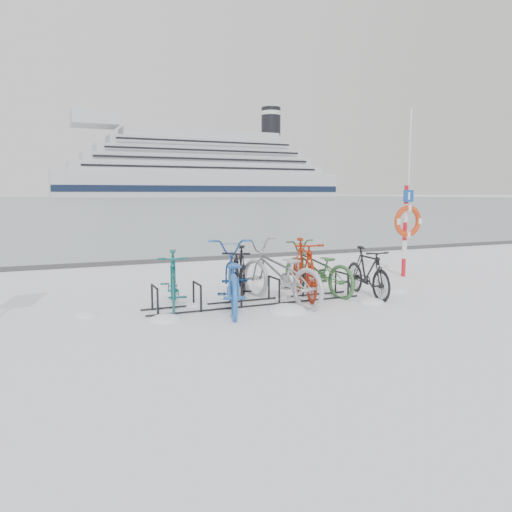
# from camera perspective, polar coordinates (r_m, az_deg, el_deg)

# --- Properties ---
(ground) EXTENTS (900.00, 900.00, 0.00)m
(ground) POSITION_cam_1_polar(r_m,az_deg,el_deg) (8.93, -0.03, -5.46)
(ground) COLOR white
(ground) RESTS_ON ground
(ice_sheet) EXTENTS (400.00, 298.00, 0.02)m
(ice_sheet) POSITION_cam_1_polar(r_m,az_deg,el_deg) (163.06, -22.18, 5.99)
(ice_sheet) COLOR #A3B2B9
(ice_sheet) RESTS_ON ground
(quay_edge) EXTENTS (400.00, 0.25, 0.10)m
(quay_edge) POSITION_cam_1_polar(r_m,az_deg,el_deg) (14.46, -9.30, -0.48)
(quay_edge) COLOR #3F3F42
(quay_edge) RESTS_ON ground
(bike_rack) EXTENTS (4.00, 0.48, 0.46)m
(bike_rack) POSITION_cam_1_polar(r_m,az_deg,el_deg) (8.90, -0.03, -4.32)
(bike_rack) COLOR black
(bike_rack) RESTS_ON ground
(lifebuoy_station) EXTENTS (0.75, 0.22, 3.88)m
(lifebuoy_station) POSITION_cam_1_polar(r_m,az_deg,el_deg) (12.14, 16.90, 3.81)
(lifebuoy_station) COLOR red
(lifebuoy_station) RESTS_ON ground
(cruise_ferry) EXTENTS (139.04, 26.22, 45.69)m
(cruise_ferry) POSITION_cam_1_polar(r_m,az_deg,el_deg) (250.19, -6.46, 9.56)
(cruise_ferry) COLOR silver
(cruise_ferry) RESTS_ON ground
(bike_0) EXTENTS (0.87, 1.75, 1.01)m
(bike_0) POSITION_cam_1_polar(r_m,az_deg,el_deg) (8.64, -9.45, -2.56)
(bike_0) COLOR #125A5A
(bike_0) RESTS_ON ground
(bike_1) EXTENTS (1.44, 2.37, 1.18)m
(bike_1) POSITION_cam_1_polar(r_m,az_deg,el_deg) (8.44, -2.82, -2.14)
(bike_1) COLOR #255FB4
(bike_1) RESTS_ON ground
(bike_2) EXTENTS (1.28, 1.74, 1.04)m
(bike_2) POSITION_cam_1_polar(r_m,az_deg,el_deg) (9.04, -1.92, -1.96)
(bike_2) COLOR black
(bike_2) RESTS_ON ground
(bike_3) EXTENTS (1.29, 2.35, 1.17)m
(bike_3) POSITION_cam_1_polar(r_m,az_deg,el_deg) (8.94, 2.67, -1.64)
(bike_3) COLOR #A7A9AF
(bike_3) RESTS_ON ground
(bike_4) EXTENTS (1.02, 1.97, 1.14)m
(bike_4) POSITION_cam_1_polar(r_m,az_deg,el_deg) (9.51, 5.52, -1.22)
(bike_4) COLOR #9E2109
(bike_4) RESTS_ON ground
(bike_5) EXTENTS (1.09, 2.10, 1.05)m
(bike_5) POSITION_cam_1_polar(r_m,az_deg,el_deg) (9.87, 6.99, -1.20)
(bike_5) COLOR #346A36
(bike_5) RESTS_ON ground
(bike_6) EXTENTS (0.62, 1.66, 0.98)m
(bike_6) POSITION_cam_1_polar(r_m,az_deg,el_deg) (9.77, 12.61, -1.63)
(bike_6) COLOR black
(bike_6) RESTS_ON ground
(snow_drifts) EXTENTS (6.29, 1.84, 0.23)m
(snow_drifts) POSITION_cam_1_polar(r_m,az_deg,el_deg) (8.84, 2.50, -5.59)
(snow_drifts) COLOR white
(snow_drifts) RESTS_ON ground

